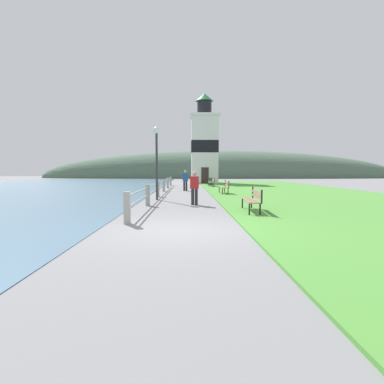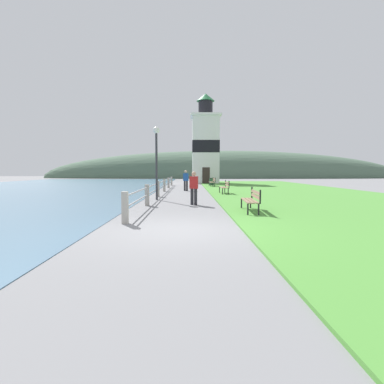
# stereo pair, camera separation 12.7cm
# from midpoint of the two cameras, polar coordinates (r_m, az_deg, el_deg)

# --- Properties ---
(ground_plane) EXTENTS (160.00, 160.00, 0.00)m
(ground_plane) POSITION_cam_midpoint_polar(r_m,az_deg,el_deg) (8.11, -2.71, -7.27)
(ground_plane) COLOR slate
(grass_verge) EXTENTS (12.00, 43.10, 0.06)m
(grass_verge) POSITION_cam_midpoint_polar(r_m,az_deg,el_deg) (23.58, 17.56, 0.08)
(grass_verge) COLOR #4C8E38
(grass_verge) RESTS_ON ground_plane
(seawall_railing) EXTENTS (0.18, 23.60, 0.97)m
(seawall_railing) POSITION_cam_midpoint_polar(r_m,az_deg,el_deg) (20.77, -6.07, 1.22)
(seawall_railing) COLOR #A8A399
(seawall_railing) RESTS_ON ground_plane
(park_bench_near) EXTENTS (0.59, 2.01, 0.94)m
(park_bench_near) POSITION_cam_midpoint_polar(r_m,az_deg,el_deg) (11.54, 11.23, -1.24)
(park_bench_near) COLOR #846B51
(park_bench_near) RESTS_ON ground_plane
(park_bench_midway) EXTENTS (0.50, 1.69, 0.94)m
(park_bench_midway) POSITION_cam_midpoint_polar(r_m,az_deg,el_deg) (20.31, 6.09, 1.07)
(park_bench_midway) COLOR #846B51
(park_bench_midway) RESTS_ON ground_plane
(park_bench_far) EXTENTS (0.53, 1.77, 0.94)m
(park_bench_far) POSITION_cam_midpoint_polar(r_m,az_deg,el_deg) (29.54, 3.69, 2.02)
(park_bench_far) COLOR #846B51
(park_bench_far) RESTS_ON ground_plane
(lighthouse) EXTENTS (3.76, 3.76, 11.20)m
(lighthouse) POSITION_cam_midpoint_polar(r_m,az_deg,el_deg) (38.16, 2.26, 8.94)
(lighthouse) COLOR white
(lighthouse) RESTS_ON ground_plane
(person_strolling) EXTENTS (0.41, 0.27, 1.56)m
(person_strolling) POSITION_cam_midpoint_polar(r_m,az_deg,el_deg) (13.93, 0.21, 1.00)
(person_strolling) COLOR #28282D
(person_strolling) RESTS_ON ground_plane
(person_by_railing) EXTENTS (0.42, 0.27, 1.62)m
(person_by_railing) POSITION_cam_midpoint_polar(r_m,az_deg,el_deg) (23.61, -1.43, 2.34)
(person_by_railing) COLOR #28282D
(person_by_railing) RESTS_ON ground_plane
(trash_bin) EXTENTS (0.54, 0.54, 0.84)m
(trash_bin) POSITION_cam_midpoint_polar(r_m,az_deg,el_deg) (31.62, 3.48, 1.95)
(trash_bin) COLOR #2D5138
(trash_bin) RESTS_ON ground_plane
(lamp_post) EXTENTS (0.36, 0.36, 3.96)m
(lamp_post) POSITION_cam_midpoint_polar(r_m,az_deg,el_deg) (16.46, -6.98, 8.03)
(lamp_post) COLOR #333338
(lamp_post) RESTS_ON ground_plane
(distant_hillside) EXTENTS (80.00, 16.00, 12.00)m
(distant_hillside) POSITION_cam_midpoint_polar(r_m,az_deg,el_deg) (67.15, 5.74, 2.70)
(distant_hillside) COLOR #4C6651
(distant_hillside) RESTS_ON ground_plane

